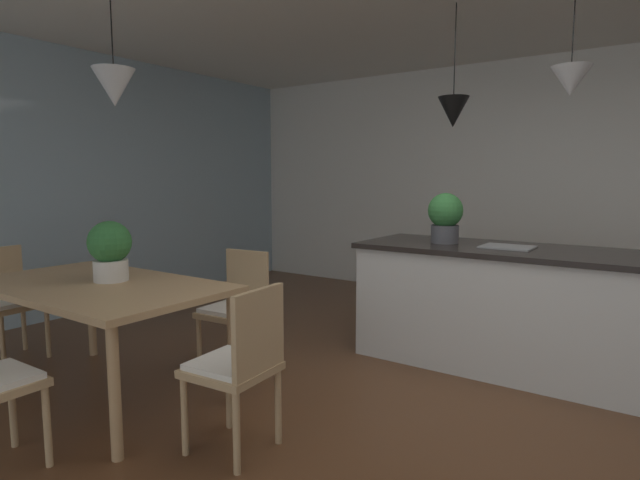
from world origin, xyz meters
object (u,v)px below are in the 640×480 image
object	(u,v)px
chair_window_end	(8,299)
potted_plant_on_island	(445,216)
chair_kitchen_end	(239,363)
chair_far_right	(237,306)
dining_table	(98,294)
kitchen_island	(499,305)
potted_plant_on_table	(110,249)

from	to	relation	value
chair_window_end	potted_plant_on_island	distance (m)	3.46
chair_window_end	chair_kitchen_end	bearing A→B (deg)	0.15
chair_window_end	chair_far_right	bearing A→B (deg)	28.29
chair_window_end	potted_plant_on_island	xyz separation A→B (m)	(2.72, 2.04, 0.64)
chair_kitchen_end	potted_plant_on_island	distance (m)	2.15
dining_table	chair_window_end	size ratio (longest dim) A/B	1.96
dining_table	chair_far_right	distance (m)	0.96
dining_table	kitchen_island	size ratio (longest dim) A/B	0.82
kitchen_island	potted_plant_on_island	world-z (taller)	potted_plant_on_island
dining_table	chair_window_end	xyz separation A→B (m)	(-1.22, -0.00, -0.20)
chair_far_right	kitchen_island	distance (m)	1.96
chair_window_end	potted_plant_on_table	world-z (taller)	potted_plant_on_table
chair_kitchen_end	chair_far_right	world-z (taller)	same
dining_table	chair_far_right	size ratio (longest dim) A/B	1.96
chair_kitchen_end	dining_table	bearing A→B (deg)	-179.83
chair_window_end	kitchen_island	xyz separation A→B (m)	(3.17, 2.04, -0.01)
chair_kitchen_end	potted_plant_on_table	xyz separation A→B (m)	(-1.21, 0.09, 0.48)
dining_table	potted_plant_on_island	size ratio (longest dim) A/B	4.35
dining_table	chair_window_end	world-z (taller)	chair_window_end
chair_far_right	dining_table	bearing A→B (deg)	-113.84
dining_table	chair_far_right	world-z (taller)	chair_far_right
chair_kitchen_end	chair_far_right	xyz separation A→B (m)	(-0.84, 0.86, 0.00)
dining_table	kitchen_island	xyz separation A→B (m)	(1.94, 2.04, -0.21)
chair_kitchen_end	kitchen_island	bearing A→B (deg)	70.44
dining_table	potted_plant_on_table	size ratio (longest dim) A/B	4.37
chair_window_end	potted_plant_on_island	bearing A→B (deg)	36.83
dining_table	chair_far_right	bearing A→B (deg)	66.16
chair_window_end	chair_far_right	distance (m)	1.82
chair_kitchen_end	potted_plant_on_table	bearing A→B (deg)	175.84
chair_window_end	potted_plant_on_table	bearing A→B (deg)	4.34
chair_kitchen_end	chair_window_end	bearing A→B (deg)	-179.85
chair_far_right	chair_window_end	bearing A→B (deg)	-151.71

